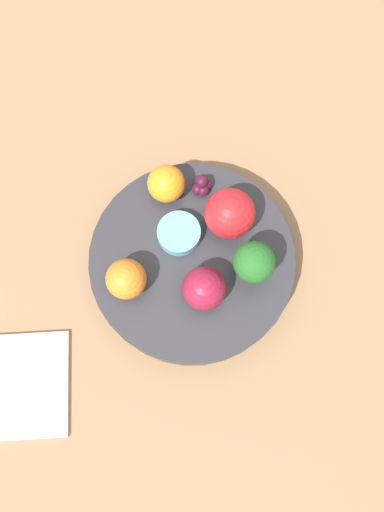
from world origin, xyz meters
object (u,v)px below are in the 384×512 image
Objects in this scene: apple_green at (204,289)px; napkin at (5,386)px; orange_front at (126,279)px; orange_back at (166,184)px; small_cup at (180,233)px; apple_red at (230,214)px; grape_cluster at (202,185)px; broccoli at (254,263)px; bowl at (192,262)px.

napkin is (-0.27, 0.02, -0.07)m from apple_green.
orange_front is 0.13m from orange_back.
napkin is (-0.28, -0.06, -0.05)m from small_cup.
grape_cluster is (-0.01, 0.06, -0.02)m from apple_red.
small_cup reaches higher than napkin.
apple_green is 0.14m from orange_back.
apple_green is at bearing -118.22° from grape_cluster.
small_cup is at bearing -141.88° from grape_cluster.
broccoli is 2.41× the size of grape_cluster.
bowl is 0.07m from apple_green.
bowl is 0.10m from broccoli.
grape_cluster is (0.14, 0.07, -0.01)m from orange_front.
small_cup is at bearing 82.03° from apple_green.
small_cup is (0.00, 0.03, 0.03)m from bowl.
apple_red reaches higher than bowl.
apple_green is 1.07× the size of orange_front.
apple_red is at bearing 83.27° from broccoli.
small_cup is at bearing -102.09° from orange_back.
orange_back is (-0.04, 0.14, -0.02)m from broccoli.
bowl is 3.76× the size of broccoli.
orange_front is 1.03× the size of orange_back.
orange_front is 0.90× the size of small_cup.
broccoli reaches higher than bowl.
small_cup is 0.27× the size of napkin.
broccoli is 1.27× the size of small_cup.
grape_cluster is 0.53× the size of small_cup.
orange_back is 0.32m from napkin.
small_cup reaches higher than bowl.
broccoli reaches higher than grape_cluster.
napkin is at bearing -175.20° from bowl.
orange_back is at bearing 40.65° from orange_front.
grape_cluster is at bearing 16.56° from napkin.
orange_front is 0.16m from grape_cluster.
orange_back is 0.05m from grape_cluster.
broccoli is 1.41× the size of orange_front.
small_cup is at bearing 11.50° from napkin.
apple_red is 1.31× the size of orange_back.
bowl is 4.94× the size of apple_green.
apple_red reaches higher than orange_back.
bowl is 0.05m from small_cup.
apple_red reaches higher than orange_front.
broccoli is at bearing -74.47° from orange_back.
apple_red reaches higher than small_cup.
orange_front is 0.25× the size of napkin.
broccoli is 0.15m from orange_back.
orange_front is at bearing 173.62° from bowl.
napkin is at bearing -172.82° from apple_red.
apple_green is at bearing -4.65° from napkin.
napkin is (-0.34, 0.03, -0.08)m from broccoli.
grape_cluster is (0.04, -0.02, -0.01)m from orange_back.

